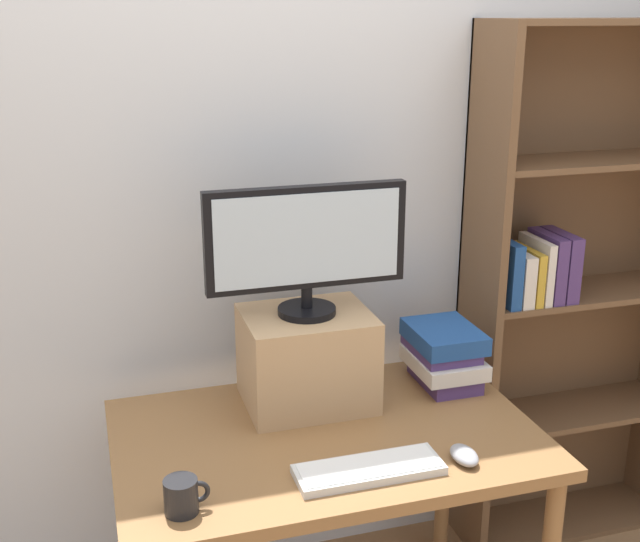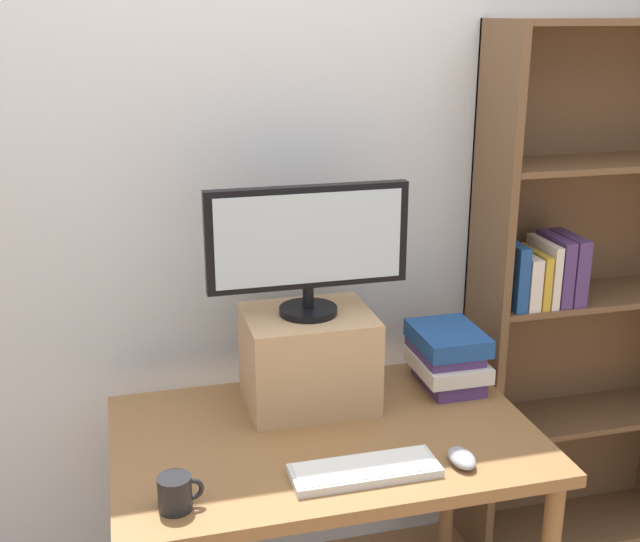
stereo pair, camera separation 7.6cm
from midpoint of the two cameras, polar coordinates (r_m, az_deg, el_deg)
The scene contains 9 objects.
back_wall at distance 2.55m, azimuth -1.91°, elevation 5.50°, with size 7.00×0.08×2.60m.
desk at distance 2.30m, azimuth 1.35°, elevation -13.30°, with size 1.16×0.75×0.74m.
bookshelf_unit at distance 2.91m, azimuth 18.79°, elevation -1.41°, with size 0.82×0.28×1.83m.
riser_box at distance 2.36m, azimuth 0.21°, elevation -6.22°, with size 0.37×0.30×0.28m.
computer_monitor at distance 2.24m, azimuth 0.23°, elevation 1.97°, with size 0.58×0.17×0.37m.
keyboard at distance 2.07m, azimuth 4.28°, elevation -13.96°, with size 0.38×0.13×0.02m.
computer_mouse at distance 2.14m, azimuth 11.07°, elevation -12.93°, with size 0.06×0.10×0.04m.
book_stack at distance 2.52m, azimuth 9.89°, elevation -5.99°, with size 0.20×0.26×0.18m.
coffee_mug at distance 1.95m, azimuth -9.07°, elevation -15.33°, with size 0.11×0.08×0.08m.
Camera 2 is at (-0.51, -1.90, 1.85)m, focal length 45.00 mm.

